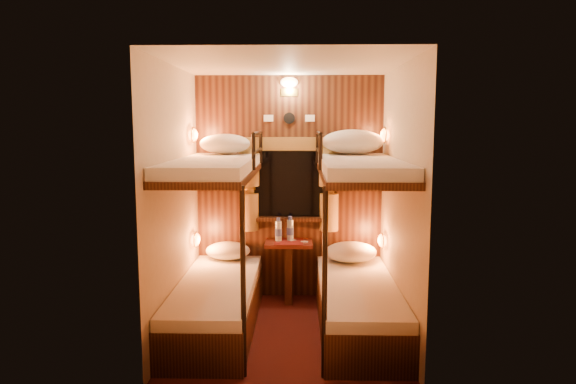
{
  "coord_description": "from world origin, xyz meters",
  "views": [
    {
      "loc": [
        0.12,
        -4.48,
        1.89
      ],
      "look_at": [
        0.01,
        0.15,
        1.27
      ],
      "focal_mm": 32.0,
      "sensor_mm": 36.0,
      "label": 1
    }
  ],
  "objects_px": {
    "table": "(289,263)",
    "bottle_left": "(278,231)",
    "bunk_right": "(358,271)",
    "bottle_right": "(290,230)",
    "bunk_left": "(216,270)"
  },
  "relations": [
    {
      "from": "bunk_left",
      "to": "bottle_left",
      "type": "relative_size",
      "value": 7.42
    },
    {
      "from": "bunk_left",
      "to": "bottle_left",
      "type": "bearing_deg",
      "value": 56.03
    },
    {
      "from": "bunk_right",
      "to": "bottle_right",
      "type": "xyz_separation_m",
      "value": [
        -0.63,
        0.84,
        0.2
      ]
    },
    {
      "from": "bottle_left",
      "to": "bottle_right",
      "type": "relative_size",
      "value": 0.97
    },
    {
      "from": "bottle_left",
      "to": "bunk_right",
      "type": "bearing_deg",
      "value": -46.37
    },
    {
      "from": "table",
      "to": "bottle_left",
      "type": "distance_m",
      "value": 0.36
    },
    {
      "from": "bunk_right",
      "to": "table",
      "type": "distance_m",
      "value": 1.02
    },
    {
      "from": "bunk_right",
      "to": "bottle_left",
      "type": "distance_m",
      "value": 1.12
    },
    {
      "from": "bunk_right",
      "to": "bottle_left",
      "type": "height_order",
      "value": "bunk_right"
    },
    {
      "from": "table",
      "to": "bottle_left",
      "type": "bearing_deg",
      "value": 172.18
    },
    {
      "from": "table",
      "to": "bottle_left",
      "type": "relative_size",
      "value": 2.56
    },
    {
      "from": "table",
      "to": "bottle_left",
      "type": "height_order",
      "value": "bottle_left"
    },
    {
      "from": "bunk_left",
      "to": "bottle_left",
      "type": "xyz_separation_m",
      "value": [
        0.54,
        0.8,
        0.2
      ]
    },
    {
      "from": "bunk_right",
      "to": "bottle_right",
      "type": "height_order",
      "value": "bunk_right"
    },
    {
      "from": "bunk_right",
      "to": "table",
      "type": "relative_size",
      "value": 2.9
    }
  ]
}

